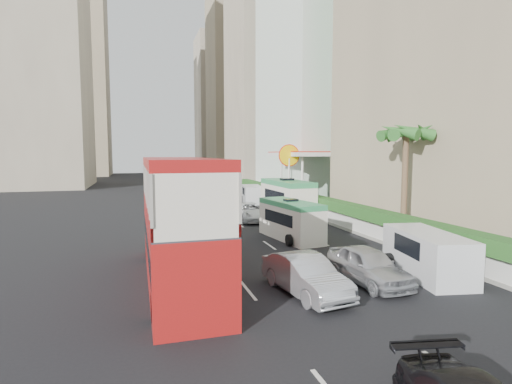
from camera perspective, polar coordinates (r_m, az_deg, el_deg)
name	(u,v)px	position (r m, az deg, el deg)	size (l,w,h in m)	color
ground_plane	(312,269)	(18.73, 8.05, -10.80)	(200.00, 200.00, 0.00)	black
double_decker_bus	(178,220)	(16.62, -11.04, -3.97)	(2.50, 11.00, 5.06)	#A41615
car_silver_lane_a	(305,294)	(15.49, 7.03, -14.28)	(1.54, 4.43, 1.46)	#B3B5BA
car_silver_lane_b	(368,283)	(17.21, 15.67, -12.41)	(1.74, 4.32, 1.47)	#B3B5BA
van_asset	(249,221)	(31.49, -0.99, -4.11)	(2.31, 5.02, 1.39)	silver
minibus_near	(291,220)	(24.67, 4.97, -4.02)	(1.77, 5.31, 2.35)	silver
minibus_far	(287,199)	(33.37, 4.44, -0.94)	(2.29, 6.88, 3.05)	silver
panel_van_near	(427,254)	(18.79, 23.24, -8.16)	(1.89, 4.71, 1.89)	silver
panel_van_far	(252,194)	(42.80, -0.57, -0.33)	(1.85, 4.61, 1.85)	silver
sidewalk	(293,200)	(44.81, 5.24, -1.17)	(6.00, 120.00, 0.18)	#99968C
kerb_wall	(310,209)	(33.60, 7.77, -2.38)	(0.30, 44.00, 1.00)	silver
hedge	(310,199)	(33.50, 7.79, -0.94)	(1.10, 44.00, 0.70)	#2D6626
palm_tree	(404,185)	(25.53, 20.44, 0.96)	(0.36, 0.36, 6.40)	brown
shell_station	(308,177)	(43.13, 7.50, 2.10)	(6.50, 8.00, 5.50)	silver
tower_mid	(273,51)	(81.05, 2.51, 19.54)	(16.00, 16.00, 50.00)	tan
tower_far_a	(238,87)	(102.73, -2.56, 14.82)	(14.00, 14.00, 44.00)	tan
tower_far_b	(221,105)	(123.70, -5.08, 12.26)	(14.00, 14.00, 40.00)	tan
tower_left_a	(22,19)	(76.10, -30.41, 20.55)	(18.00, 18.00, 52.00)	tan
tower_left_b	(72,80)	(108.78, -24.74, 14.34)	(16.00, 16.00, 46.00)	tan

